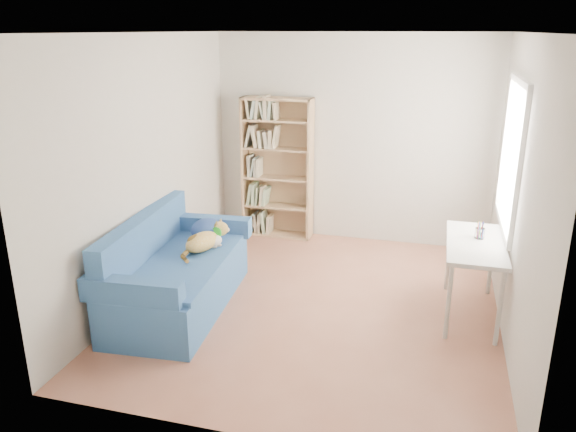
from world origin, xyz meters
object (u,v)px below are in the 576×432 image
at_px(sofa, 177,273).
at_px(pen_cup, 480,232).
at_px(desk, 475,250).
at_px(bookshelf, 277,174).

bearing_deg(sofa, pen_cup, 9.04).
distance_m(sofa, pen_cup, 2.94).
bearing_deg(desk, sofa, -168.65).
xyz_separation_m(sofa, pen_cup, (2.83, 0.67, 0.47)).
relative_size(bookshelf, pen_cup, 10.68).
relative_size(sofa, desk, 1.68).
bearing_deg(pen_cup, desk, -106.80).
bearing_deg(desk, bookshelf, 145.58).
distance_m(sofa, desk, 2.87).
bearing_deg(sofa, desk, 7.10).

